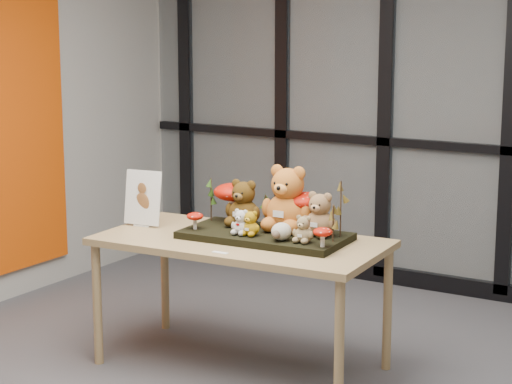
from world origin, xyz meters
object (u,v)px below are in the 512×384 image
Objects in this scene: mushroom_back_right at (304,209)px; mushroom_front_right at (323,236)px; bear_brown_medium at (244,201)px; sign_holder at (143,200)px; diorama_tray at (265,236)px; bear_white_bow at (241,221)px; plush_cream_hedgehog at (281,231)px; display_table at (241,251)px; bear_small_yellow at (251,222)px; mushroom_back_left at (233,200)px; bear_tan_back at (320,212)px; mushroom_front_left at (195,220)px; bear_beige_small at (304,228)px; bear_pooh_yellow at (288,195)px.

mushroom_front_right is (0.26, -0.29, -0.06)m from mushroom_back_right.
bear_brown_medium is 0.61m from sign_holder.
mushroom_back_right reaches higher than diorama_tray.
bear_white_bow is at bearing 178.11° from mushroom_front_right.
mushroom_front_right reaches higher than plush_cream_hedgehog.
bear_brown_medium is at bearing 113.05° from display_table.
bear_brown_medium is at bearing 127.65° from bear_small_yellow.
mushroom_back_right is at bearing 11.17° from bear_brown_medium.
sign_holder reaches higher than display_table.
bear_small_yellow is at bearing -42.35° from mushroom_back_left.
mushroom_front_right is at bearing -20.52° from mushroom_back_left.
bear_white_bow is 0.66× the size of mushroom_back_right.
bear_tan_back is 0.59m from mushroom_back_left.
mushroom_front_right reaches higher than diorama_tray.
mushroom_front_left is 0.32× the size of sign_holder.
mushroom_back_left is (-0.46, 0.25, 0.07)m from plush_cream_hedgehog.
mushroom_back_right is 0.96m from sign_holder.
display_table is 14.41× the size of mushroom_front_right.
bear_beige_small reaches higher than display_table.
mushroom_back_left reaches higher than bear_beige_small.
display_table is at bearing -162.75° from bear_tan_back.
mushroom_back_left is 0.45m from mushroom_back_right.
bear_pooh_yellow is at bearing 144.74° from mushroom_front_right.
mushroom_back_right reaches higher than bear_beige_small.
plush_cream_hedgehog is 0.45× the size of mushroom_back_right.
bear_pooh_yellow is 0.28m from plush_cream_hedgehog.
plush_cream_hedgehog is at bearing -9.48° from sign_holder.
bear_tan_back reaches higher than bear_beige_small.
sign_holder is (-0.48, -0.22, -0.01)m from mushroom_back_left.
bear_beige_small is 0.65× the size of mushroom_back_left.
bear_white_bow is at bearing -177.44° from bear_small_yellow.
mushroom_front_right is (0.45, -0.02, -0.02)m from bear_small_yellow.
bear_tan_back is at bearing -5.25° from mushroom_back_left.
bear_tan_back reaches higher than bear_white_bow.
bear_small_yellow is at bearing 174.09° from plush_cream_hedgehog.
diorama_tray is 3.86× the size of mushroom_back_right.
sign_holder reaches higher than mushroom_front_right.
plush_cream_hedgehog is 0.94× the size of mushroom_front_right.
mushroom_back_right is (0.18, 0.27, 0.04)m from bear_small_yellow.
mushroom_back_right is 2.25× the size of mushroom_front_left.
mushroom_front_right is at bearing -47.85° from mushroom_back_right.
bear_beige_small is at bearing -94.01° from bear_tan_back.
mushroom_back_left is at bearing 128.48° from display_table.
bear_brown_medium reaches higher than bear_white_bow.
bear_tan_back is at bearing -9.93° from bear_pooh_yellow.
mushroom_back_right is (0.16, 0.16, 0.14)m from diorama_tray.
diorama_tray is 0.34m from bear_tan_back.
bear_small_yellow is 0.75m from sign_holder.
bear_tan_back is at bearing 13.24° from diorama_tray.
bear_brown_medium is at bearing 148.55° from plush_cream_hedgehog.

